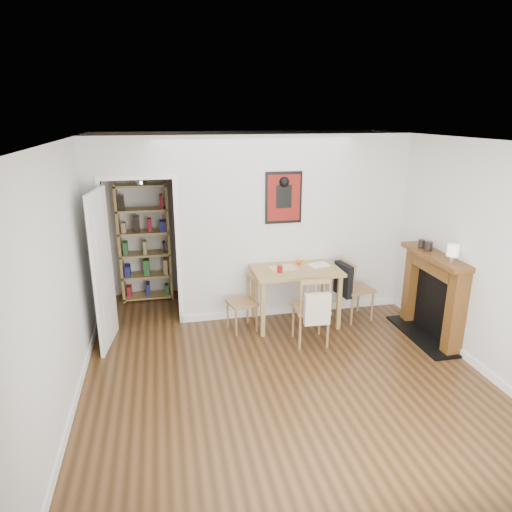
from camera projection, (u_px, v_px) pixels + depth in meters
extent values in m
plane|color=#57361C|center=(278.00, 362.00, 5.49)|extent=(5.20, 5.20, 0.00)
plane|color=silver|center=(240.00, 212.00, 7.53)|extent=(4.50, 0.00, 4.50)
plane|color=silver|center=(392.00, 393.00, 2.67)|extent=(4.50, 0.00, 4.50)
plane|color=silver|center=(67.00, 273.00, 4.66)|extent=(0.00, 5.20, 5.20)
plane|color=silver|center=(459.00, 248.00, 5.54)|extent=(0.00, 5.20, 5.20)
plane|color=silver|center=(281.00, 140.00, 4.71)|extent=(5.20, 5.20, 0.00)
cube|color=silver|center=(294.00, 228.00, 6.52)|extent=(3.35, 0.10, 2.60)
cube|color=silver|center=(96.00, 238.00, 5.99)|extent=(0.25, 0.10, 2.60)
cube|color=silver|center=(135.00, 158.00, 5.79)|extent=(0.90, 0.10, 0.55)
cube|color=white|center=(106.00, 257.00, 6.09)|extent=(0.06, 0.14, 2.05)
cube|color=white|center=(178.00, 253.00, 6.28)|extent=(0.06, 0.14, 2.05)
cube|color=white|center=(293.00, 310.00, 6.84)|extent=(3.35, 0.02, 0.10)
cube|color=white|center=(72.00, 413.00, 4.47)|extent=(0.02, 4.00, 0.10)
cube|color=white|center=(475.00, 364.00, 5.35)|extent=(0.02, 4.00, 0.10)
cube|color=white|center=(103.00, 270.00, 5.66)|extent=(0.15, 0.80, 2.00)
cube|color=black|center=(284.00, 198.00, 6.29)|extent=(0.52, 0.02, 0.72)
cube|color=maroon|center=(284.00, 198.00, 6.28)|extent=(0.46, 0.00, 0.64)
cube|color=#A4874C|center=(296.00, 270.00, 6.30)|extent=(1.20, 0.76, 0.04)
cube|color=#A4874C|center=(263.00, 309.00, 6.02)|extent=(0.05, 0.05, 0.77)
cube|color=#A4874C|center=(339.00, 303.00, 6.23)|extent=(0.05, 0.05, 0.77)
cube|color=#A4874C|center=(253.00, 292.00, 6.61)|extent=(0.05, 0.05, 0.77)
cube|color=#A4874C|center=(323.00, 286.00, 6.82)|extent=(0.05, 0.05, 0.77)
cube|color=black|center=(343.00, 280.00, 6.41)|extent=(0.17, 0.38, 0.47)
cube|color=beige|center=(317.00, 308.00, 5.58)|extent=(0.32, 0.12, 0.40)
cube|color=#A4874C|center=(120.00, 244.00, 7.06)|extent=(0.04, 0.31, 1.87)
cube|color=#A4874C|center=(169.00, 241.00, 7.21)|extent=(0.04, 0.31, 1.87)
cube|color=#A4874C|center=(149.00, 295.00, 7.40)|extent=(0.79, 0.31, 0.03)
cube|color=#A4874C|center=(146.00, 254.00, 7.19)|extent=(0.79, 0.31, 0.03)
cube|color=#A4874C|center=(140.00, 185.00, 6.87)|extent=(0.79, 0.31, 0.03)
cube|color=maroon|center=(145.00, 242.00, 7.13)|extent=(0.69, 0.26, 0.26)
cube|color=brown|center=(456.00, 313.00, 5.51)|extent=(0.20, 0.16, 1.10)
cube|color=brown|center=(413.00, 285.00, 6.44)|extent=(0.20, 0.16, 1.10)
cube|color=brown|center=(436.00, 256.00, 5.80)|extent=(0.30, 1.21, 0.06)
cube|color=brown|center=(436.00, 265.00, 5.84)|extent=(0.20, 0.85, 0.20)
cube|color=black|center=(436.00, 305.00, 6.02)|extent=(0.08, 0.81, 0.88)
cube|color=black|center=(424.00, 335.00, 6.12)|extent=(0.45, 1.25, 0.03)
cylinder|color=maroon|center=(280.00, 269.00, 6.12)|extent=(0.08, 0.08, 0.10)
sphere|color=#FF500D|center=(299.00, 262.00, 6.46)|extent=(0.07, 0.07, 0.07)
cube|color=beige|center=(283.00, 268.00, 6.31)|extent=(0.41, 0.34, 0.00)
cube|color=white|center=(319.00, 265.00, 6.41)|extent=(0.32, 0.27, 0.01)
cylinder|color=silver|center=(452.00, 259.00, 5.45)|extent=(0.07, 0.07, 0.08)
cylinder|color=beige|center=(453.00, 250.00, 5.41)|extent=(0.14, 0.14, 0.14)
cylinder|color=black|center=(429.00, 246.00, 5.91)|extent=(0.10, 0.10, 0.12)
cylinder|color=black|center=(422.00, 244.00, 6.04)|extent=(0.09, 0.09, 0.11)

